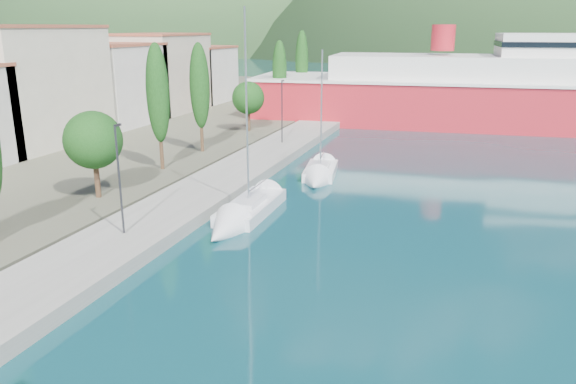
% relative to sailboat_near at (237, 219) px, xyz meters
% --- Properties ---
extents(ground, '(1400.00, 1400.00, 0.00)m').
position_rel_sailboat_near_xyz_m(ground, '(4.50, 102.49, -0.33)').
color(ground, '#0F3E47').
extents(quay, '(5.00, 88.00, 0.80)m').
position_rel_sailboat_near_xyz_m(quay, '(-4.50, 8.49, 0.07)').
color(quay, gray).
rests_on(quay, ground).
extents(town_buildings, '(9.20, 69.20, 11.30)m').
position_rel_sailboat_near_xyz_m(town_buildings, '(-27.50, 19.40, 5.23)').
color(town_buildings, beige).
rests_on(town_buildings, land_strip).
extents(tree_row, '(3.84, 63.43, 10.68)m').
position_rel_sailboat_near_xyz_m(tree_row, '(-10.33, 13.62, 5.46)').
color(tree_row, '#47301E').
rests_on(tree_row, land_strip).
extents(lamp_posts, '(0.15, 48.74, 6.06)m').
position_rel_sailboat_near_xyz_m(lamp_posts, '(-4.50, -3.54, 3.75)').
color(lamp_posts, '#2D2D33').
rests_on(lamp_posts, quay).
extents(sailboat_near, '(2.68, 9.74, 13.97)m').
position_rel_sailboat_near_xyz_m(sailboat_near, '(0.00, 0.00, 0.00)').
color(sailboat_near, silver).
rests_on(sailboat_near, ground).
extents(sailboat_mid, '(3.54, 7.80, 11.05)m').
position_rel_sailboat_near_xyz_m(sailboat_mid, '(2.00, 11.50, -0.02)').
color(sailboat_mid, silver).
rests_on(sailboat_mid, ground).
extents(ferry, '(65.00, 19.24, 12.72)m').
position_rel_sailboat_near_xyz_m(ferry, '(17.87, 43.83, 3.54)').
color(ferry, '#B51C27').
rests_on(ferry, ground).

